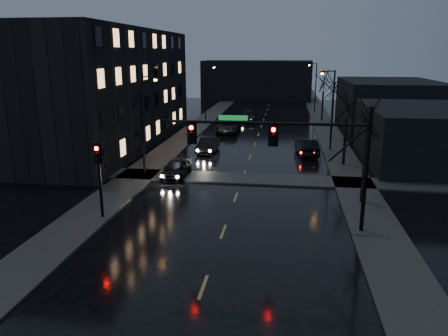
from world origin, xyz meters
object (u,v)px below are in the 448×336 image
(oncoming_car_b, at_px, (208,145))
(oncoming_car_d, at_px, (248,116))
(lead_car, at_px, (307,147))
(oncoming_car_a, at_px, (177,168))
(oncoming_car_c, at_px, (228,126))

(oncoming_car_b, distance_m, oncoming_car_d, 20.72)
(oncoming_car_b, distance_m, lead_car, 9.72)
(oncoming_car_b, bearing_deg, lead_car, 4.48)
(oncoming_car_d, bearing_deg, oncoming_car_b, -101.75)
(oncoming_car_b, xyz_separation_m, oncoming_car_d, (2.25, 20.59, 0.02))
(oncoming_car_a, relative_size, lead_car, 0.91)
(oncoming_car_b, relative_size, oncoming_car_c, 0.80)
(oncoming_car_b, height_order, oncoming_car_c, oncoming_car_c)
(oncoming_car_c, xyz_separation_m, oncoming_car_d, (1.68, 9.43, -0.02))
(oncoming_car_b, bearing_deg, oncoming_car_d, 86.86)
(oncoming_car_a, height_order, oncoming_car_c, oncoming_car_c)
(oncoming_car_a, xyz_separation_m, oncoming_car_b, (0.89, 9.12, -0.01))
(lead_car, bearing_deg, oncoming_car_b, -6.22)
(oncoming_car_c, distance_m, lead_car, 14.25)
(oncoming_car_a, bearing_deg, lead_car, 42.73)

